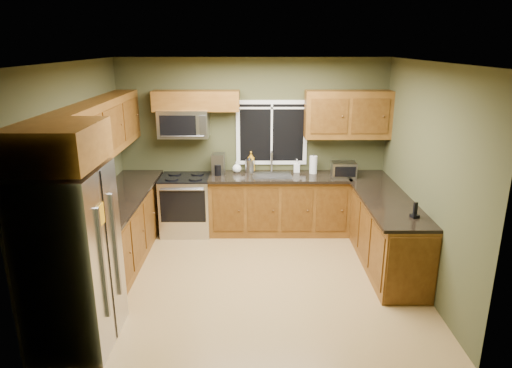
{
  "coord_description": "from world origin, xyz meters",
  "views": [
    {
      "loc": [
        0.04,
        -5.3,
        2.9
      ],
      "look_at": [
        0.05,
        0.35,
        1.15
      ],
      "focal_mm": 32.0,
      "sensor_mm": 36.0,
      "label": 1
    }
  ],
  "objects_px": {
    "soap_bottle_b": "(297,166)",
    "cordless_phone": "(415,213)",
    "refrigerator": "(72,259)",
    "range": "(186,204)",
    "kettle": "(249,165)",
    "paper_towel_roll": "(313,165)",
    "microwave": "(184,123)",
    "soap_bottle_a": "(251,162)",
    "soap_bottle_c": "(237,167)",
    "toaster_oven": "(344,169)",
    "coffee_maker": "(218,165)"
  },
  "relations": [
    {
      "from": "soap_bottle_a",
      "to": "kettle",
      "type": "bearing_deg",
      "value": -115.91
    },
    {
      "from": "refrigerator",
      "to": "toaster_oven",
      "type": "xyz_separation_m",
      "value": [
        3.13,
        2.71,
        0.15
      ]
    },
    {
      "from": "microwave",
      "to": "kettle",
      "type": "distance_m",
      "value": 1.21
    },
    {
      "from": "microwave",
      "to": "kettle",
      "type": "xyz_separation_m",
      "value": [
        1.0,
        0.04,
        -0.67
      ]
    },
    {
      "from": "coffee_maker",
      "to": "toaster_oven",
      "type": "bearing_deg",
      "value": -4.75
    },
    {
      "from": "refrigerator",
      "to": "coffee_maker",
      "type": "relative_size",
      "value": 5.61
    },
    {
      "from": "cordless_phone",
      "to": "range",
      "type": "bearing_deg",
      "value": 149.03
    },
    {
      "from": "kettle",
      "to": "paper_towel_roll",
      "type": "distance_m",
      "value": 1.0
    },
    {
      "from": "range",
      "to": "microwave",
      "type": "xyz_separation_m",
      "value": [
        -0.0,
        0.14,
        1.26
      ]
    },
    {
      "from": "refrigerator",
      "to": "range",
      "type": "bearing_deg",
      "value": 76.03
    },
    {
      "from": "kettle",
      "to": "paper_towel_roll",
      "type": "bearing_deg",
      "value": -2.57
    },
    {
      "from": "range",
      "to": "cordless_phone",
      "type": "relative_size",
      "value": 4.95
    },
    {
      "from": "soap_bottle_c",
      "to": "cordless_phone",
      "type": "distance_m",
      "value": 2.92
    },
    {
      "from": "soap_bottle_b",
      "to": "cordless_phone",
      "type": "relative_size",
      "value": 1.1
    },
    {
      "from": "coffee_maker",
      "to": "soap_bottle_b",
      "type": "relative_size",
      "value": 1.55
    },
    {
      "from": "refrigerator",
      "to": "coffee_maker",
      "type": "height_order",
      "value": "refrigerator"
    },
    {
      "from": "range",
      "to": "coffee_maker",
      "type": "height_order",
      "value": "coffee_maker"
    },
    {
      "from": "coffee_maker",
      "to": "paper_towel_roll",
      "type": "bearing_deg",
      "value": 1.36
    },
    {
      "from": "microwave",
      "to": "paper_towel_roll",
      "type": "xyz_separation_m",
      "value": [
        2.0,
        -0.0,
        -0.65
      ]
    },
    {
      "from": "toaster_oven",
      "to": "kettle",
      "type": "distance_m",
      "value": 1.46
    },
    {
      "from": "soap_bottle_a",
      "to": "refrigerator",
      "type": "bearing_deg",
      "value": -119.73
    },
    {
      "from": "refrigerator",
      "to": "soap_bottle_b",
      "type": "xyz_separation_m",
      "value": [
        2.44,
        2.98,
        0.14
      ]
    },
    {
      "from": "refrigerator",
      "to": "range",
      "type": "xyz_separation_m",
      "value": [
        0.69,
        2.77,
        -0.43
      ]
    },
    {
      "from": "paper_towel_roll",
      "to": "microwave",
      "type": "bearing_deg",
      "value": 179.98
    },
    {
      "from": "microwave",
      "to": "refrigerator",
      "type": "bearing_deg",
      "value": -103.34
    },
    {
      "from": "range",
      "to": "soap_bottle_c",
      "type": "xyz_separation_m",
      "value": [
        0.8,
        0.19,
        0.56
      ]
    },
    {
      "from": "toaster_oven",
      "to": "kettle",
      "type": "height_order",
      "value": "kettle"
    },
    {
      "from": "microwave",
      "to": "coffee_maker",
      "type": "xyz_separation_m",
      "value": [
        0.52,
        -0.04,
        -0.64
      ]
    },
    {
      "from": "refrigerator",
      "to": "cordless_phone",
      "type": "bearing_deg",
      "value": 15.2
    },
    {
      "from": "microwave",
      "to": "paper_towel_roll",
      "type": "bearing_deg",
      "value": -0.02
    },
    {
      "from": "microwave",
      "to": "soap_bottle_c",
      "type": "bearing_deg",
      "value": 3.92
    },
    {
      "from": "coffee_maker",
      "to": "soap_bottle_c",
      "type": "height_order",
      "value": "coffee_maker"
    },
    {
      "from": "toaster_oven",
      "to": "cordless_phone",
      "type": "xyz_separation_m",
      "value": [
        0.52,
        -1.72,
        -0.06
      ]
    },
    {
      "from": "refrigerator",
      "to": "paper_towel_roll",
      "type": "height_order",
      "value": "refrigerator"
    },
    {
      "from": "range",
      "to": "cordless_phone",
      "type": "xyz_separation_m",
      "value": [
        2.96,
        -1.78,
        0.53
      ]
    },
    {
      "from": "refrigerator",
      "to": "microwave",
      "type": "relative_size",
      "value": 2.37
    },
    {
      "from": "toaster_oven",
      "to": "paper_towel_roll",
      "type": "bearing_deg",
      "value": 156.1
    },
    {
      "from": "toaster_oven",
      "to": "cordless_phone",
      "type": "bearing_deg",
      "value": -73.16
    },
    {
      "from": "paper_towel_roll",
      "to": "soap_bottle_a",
      "type": "height_order",
      "value": "soap_bottle_a"
    },
    {
      "from": "refrigerator",
      "to": "soap_bottle_a",
      "type": "distance_m",
      "value": 3.46
    },
    {
      "from": "paper_towel_roll",
      "to": "soap_bottle_b",
      "type": "relative_size",
      "value": 1.47
    },
    {
      "from": "range",
      "to": "soap_bottle_b",
      "type": "distance_m",
      "value": 1.85
    },
    {
      "from": "kettle",
      "to": "soap_bottle_c",
      "type": "distance_m",
      "value": 0.2
    },
    {
      "from": "range",
      "to": "kettle",
      "type": "distance_m",
      "value": 1.17
    },
    {
      "from": "paper_towel_roll",
      "to": "soap_bottle_a",
      "type": "relative_size",
      "value": 0.94
    },
    {
      "from": "refrigerator",
      "to": "soap_bottle_a",
      "type": "xyz_separation_m",
      "value": [
        1.71,
        3.0,
        0.2
      ]
    },
    {
      "from": "paper_towel_roll",
      "to": "soap_bottle_c",
      "type": "xyz_separation_m",
      "value": [
        -1.2,
        0.06,
        -0.05
      ]
    },
    {
      "from": "range",
      "to": "toaster_oven",
      "type": "bearing_deg",
      "value": -1.4
    },
    {
      "from": "coffee_maker",
      "to": "refrigerator",
      "type": "bearing_deg",
      "value": -112.76
    },
    {
      "from": "refrigerator",
      "to": "soap_bottle_c",
      "type": "height_order",
      "value": "refrigerator"
    }
  ]
}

